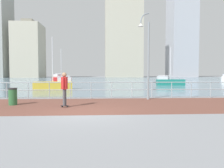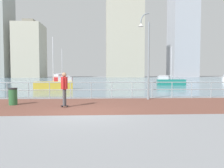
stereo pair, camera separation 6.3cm
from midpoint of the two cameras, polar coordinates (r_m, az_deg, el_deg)
The scene contains 13 objects.
ground at distance 48.99m, azimuth -3.76°, elevation 0.83°, with size 220.00×220.00×0.00m, color gray.
brick_paving at distance 11.44m, azimuth -6.24°, elevation -5.71°, with size 28.00×5.71×0.01m, color brown.
harbor_water at distance 59.18m, azimuth -3.63°, elevation 1.17°, with size 180.00×88.00×0.00m, color #6B899E.
waterfront_railing at distance 14.19m, azimuth -5.61°, elevation -0.88°, with size 25.25×0.06×1.14m.
lamppost at distance 13.93m, azimuth 9.56°, elevation 8.71°, with size 0.81×0.36×5.67m.
skateboarder at distance 10.72m, azimuth -12.79°, elevation -0.62°, with size 0.41×0.56×1.77m.
trash_bin at distance 12.49m, azimuth -25.42°, elevation -3.09°, with size 0.46×0.46×0.93m.
sailboat_navy at distance 42.78m, azimuth -13.61°, elevation 1.32°, with size 4.35×4.41×6.65m.
sailboat_white at distance 32.04m, azimuth 15.73°, elevation 0.65°, with size 4.12×1.54×5.67m.
sailboat_red at distance 23.15m, azimuth -15.34°, elevation -0.15°, with size 4.17×2.01×5.62m.
tower_glass at distance 101.21m, azimuth -21.60°, elevation 8.47°, with size 11.88×12.81×25.70m.
tower_brick at distance 104.44m, azimuth 3.40°, elevation 12.46°, with size 17.74×12.76×40.07m.
tower_concrete at distance 124.24m, azimuth 18.85°, elevation 12.42°, with size 13.71×13.65×47.18m.
Camera 2 is at (0.68, -8.96, 1.69)m, focal length 33.29 mm.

